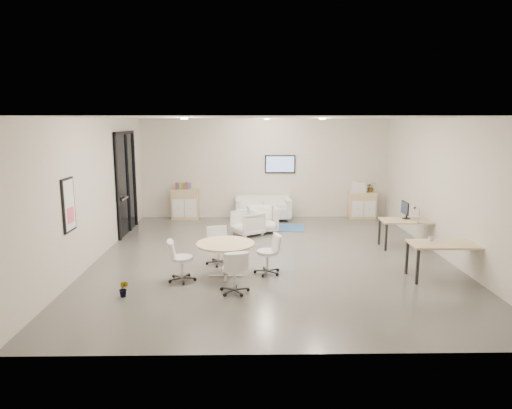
{
  "coord_description": "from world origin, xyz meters",
  "views": [
    {
      "loc": [
        -0.52,
        -10.24,
        3.14
      ],
      "look_at": [
        -0.35,
        0.4,
        1.18
      ],
      "focal_mm": 32.0,
      "sensor_mm": 36.0,
      "label": 1
    }
  ],
  "objects_px": {
    "sideboard_right": "(362,205)",
    "desk_rear": "(408,223)",
    "desk_front": "(446,247)",
    "loveseat": "(263,209)",
    "armchair_left": "(248,222)",
    "armchair_right": "(263,218)",
    "sideboard_left": "(185,204)",
    "round_table": "(225,247)"
  },
  "relations": [
    {
      "from": "sideboard_right",
      "to": "desk_rear",
      "type": "height_order",
      "value": "sideboard_right"
    },
    {
      "from": "desk_front",
      "to": "loveseat",
      "type": "bearing_deg",
      "value": 123.2
    },
    {
      "from": "armchair_left",
      "to": "armchair_right",
      "type": "relative_size",
      "value": 0.91
    },
    {
      "from": "armchair_left",
      "to": "desk_front",
      "type": "bearing_deg",
      "value": 14.94
    },
    {
      "from": "loveseat",
      "to": "armchair_right",
      "type": "distance_m",
      "value": 1.62
    },
    {
      "from": "sideboard_left",
      "to": "desk_front",
      "type": "distance_m",
      "value": 8.31
    },
    {
      "from": "sideboard_right",
      "to": "desk_front",
      "type": "height_order",
      "value": "sideboard_right"
    },
    {
      "from": "desk_rear",
      "to": "desk_front",
      "type": "relative_size",
      "value": 0.96
    },
    {
      "from": "sideboard_right",
      "to": "armchair_right",
      "type": "bearing_deg",
      "value": -151.13
    },
    {
      "from": "desk_rear",
      "to": "round_table",
      "type": "bearing_deg",
      "value": -152.03
    },
    {
      "from": "armchair_left",
      "to": "round_table",
      "type": "bearing_deg",
      "value": -39.8
    },
    {
      "from": "sideboard_right",
      "to": "desk_front",
      "type": "distance_m",
      "value": 5.81
    },
    {
      "from": "loveseat",
      "to": "desk_rear",
      "type": "height_order",
      "value": "loveseat"
    },
    {
      "from": "desk_front",
      "to": "sideboard_left",
      "type": "bearing_deg",
      "value": 137.3
    },
    {
      "from": "desk_rear",
      "to": "armchair_left",
      "type": "bearing_deg",
      "value": 164.22
    },
    {
      "from": "armchair_right",
      "to": "desk_rear",
      "type": "relative_size",
      "value": 0.59
    },
    {
      "from": "armchair_left",
      "to": "armchair_right",
      "type": "bearing_deg",
      "value": 96.84
    },
    {
      "from": "sideboard_right",
      "to": "armchair_left",
      "type": "xyz_separation_m",
      "value": [
        -3.73,
        -2.17,
        -0.05
      ]
    },
    {
      "from": "armchair_right",
      "to": "desk_front",
      "type": "bearing_deg",
      "value": -55.56
    },
    {
      "from": "armchair_right",
      "to": "sideboard_right",
      "type": "bearing_deg",
      "value": 21.74
    },
    {
      "from": "armchair_left",
      "to": "desk_front",
      "type": "height_order",
      "value": "armchair_left"
    },
    {
      "from": "armchair_right",
      "to": "desk_rear",
      "type": "height_order",
      "value": "armchair_right"
    },
    {
      "from": "sideboard_right",
      "to": "round_table",
      "type": "bearing_deg",
      "value": -126.58
    },
    {
      "from": "armchair_right",
      "to": "round_table",
      "type": "height_order",
      "value": "armchair_right"
    },
    {
      "from": "desk_rear",
      "to": "round_table",
      "type": "xyz_separation_m",
      "value": [
        -4.45,
        -2.13,
        0.0
      ]
    },
    {
      "from": "desk_rear",
      "to": "desk_front",
      "type": "height_order",
      "value": "desk_front"
    },
    {
      "from": "sideboard_right",
      "to": "armchair_right",
      "type": "height_order",
      "value": "sideboard_right"
    },
    {
      "from": "sideboard_left",
      "to": "sideboard_right",
      "type": "distance_m",
      "value": 5.74
    },
    {
      "from": "armchair_right",
      "to": "desk_rear",
      "type": "bearing_deg",
      "value": -32.1
    },
    {
      "from": "armchair_left",
      "to": "desk_rear",
      "type": "relative_size",
      "value": 0.54
    },
    {
      "from": "round_table",
      "to": "sideboard_left",
      "type": "bearing_deg",
      "value": 105.69
    },
    {
      "from": "loveseat",
      "to": "sideboard_left",
      "type": "bearing_deg",
      "value": 173.29
    },
    {
      "from": "desk_front",
      "to": "desk_rear",
      "type": "bearing_deg",
      "value": 90.08
    },
    {
      "from": "desk_rear",
      "to": "round_table",
      "type": "height_order",
      "value": "round_table"
    },
    {
      "from": "desk_rear",
      "to": "loveseat",
      "type": "bearing_deg",
      "value": 139.4
    },
    {
      "from": "sideboard_left",
      "to": "round_table",
      "type": "bearing_deg",
      "value": -74.31
    },
    {
      "from": "sideboard_right",
      "to": "desk_rear",
      "type": "relative_size",
      "value": 0.63
    },
    {
      "from": "sideboard_right",
      "to": "armchair_right",
      "type": "distance_m",
      "value": 3.77
    },
    {
      "from": "loveseat",
      "to": "desk_front",
      "type": "height_order",
      "value": "loveseat"
    },
    {
      "from": "loveseat",
      "to": "armchair_left",
      "type": "xyz_separation_m",
      "value": [
        -0.49,
        -1.97,
        0.02
      ]
    },
    {
      "from": "sideboard_left",
      "to": "desk_front",
      "type": "height_order",
      "value": "sideboard_left"
    },
    {
      "from": "loveseat",
      "to": "desk_front",
      "type": "relative_size",
      "value": 1.24
    }
  ]
}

